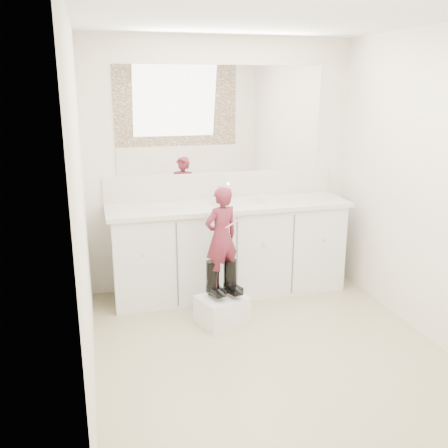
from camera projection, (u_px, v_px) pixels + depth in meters
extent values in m
plane|color=#92855F|center=(272.00, 354.00, 3.78)|extent=(3.00, 3.00, 0.00)
plane|color=white|center=(282.00, 13.00, 3.13)|extent=(3.00, 3.00, 0.00)
plane|color=beige|center=(221.00, 166.00, 4.85)|extent=(2.60, 0.00, 2.60)
plane|color=beige|center=(405.00, 278.00, 2.06)|extent=(2.60, 0.00, 2.60)
plane|color=beige|center=(82.00, 211.00, 3.13)|extent=(0.00, 3.00, 3.00)
plane|color=beige|center=(437.00, 189.00, 3.78)|extent=(0.00, 3.00, 3.00)
cube|color=silver|center=(229.00, 250.00, 4.80)|extent=(2.20, 0.55, 0.85)
cube|color=beige|center=(229.00, 206.00, 4.67)|extent=(2.28, 0.58, 0.04)
cube|color=beige|center=(222.00, 185.00, 4.89)|extent=(2.28, 0.03, 0.25)
cube|color=white|center=(222.00, 120.00, 4.72)|extent=(2.00, 0.02, 1.00)
cube|color=#472819|center=(415.00, 169.00, 1.95)|extent=(2.00, 0.01, 1.20)
cylinder|color=silver|center=(225.00, 195.00, 4.80)|extent=(0.08, 0.08, 0.10)
imported|color=beige|center=(261.00, 199.00, 4.69)|extent=(0.11, 0.11, 0.08)
imported|color=beige|center=(218.00, 194.00, 4.61)|extent=(0.11, 0.11, 0.19)
cube|color=silver|center=(222.00, 310.00, 4.23)|extent=(0.46, 0.43, 0.24)
imported|color=#9C304A|center=(221.00, 237.00, 4.08)|extent=(0.36, 0.29, 0.84)
cylinder|color=pink|center=(232.00, 224.00, 3.99)|extent=(0.13, 0.06, 0.06)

